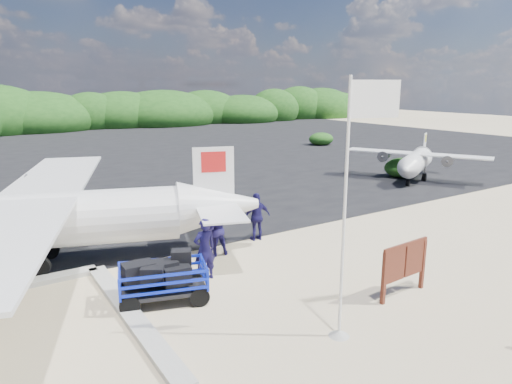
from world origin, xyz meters
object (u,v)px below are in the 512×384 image
Objects in this scene: baggage_cart at (164,302)px; crew_b at (215,229)px; flagpole at (339,336)px; crew_c at (257,217)px; signboard at (402,295)px; crew_a at (205,249)px; aircraft_large at (297,156)px.

crew_b reaches higher than baggage_cart.
flagpole is 3.26× the size of crew_c.
flagpole is 6.37m from crew_b.
crew_a is at bearing 133.12° from signboard.
flagpole is 3.08× the size of signboard.
crew_a is at bearing 104.61° from flagpole.
baggage_cart is 1.37× the size of crew_c.
flagpole reaches higher than aircraft_large.
signboard is at bearing -12.63° from baggage_cart.
baggage_cart is 26.63m from aircraft_large.
crew_c reaches higher than baggage_cart.
crew_c is (-0.88, 6.22, 0.92)m from signboard.
aircraft_large is (13.19, 21.93, 0.00)m from signboard.
flagpole is 3.04m from signboard.
crew_a is at bearing 64.91° from aircraft_large.
flagpole reaches higher than crew_b.
aircraft_large reaches higher than signboard.
aircraft_large is (17.38, 17.91, -0.97)m from crew_a.
flagpole is (2.84, -3.90, 0.00)m from baggage_cart.
aircraft_large is at bearing 61.24° from baggage_cart.
aircraft_large reaches higher than crew_c.
crew_a is 24.97m from aircraft_large.
signboard is at bearing 78.02° from aircraft_large.
baggage_cart is at bearing 126.11° from flagpole.
crew_b reaches higher than crew_c.
signboard is at bearing 124.52° from crew_b.
flagpole is 0.38× the size of aircraft_large.
baggage_cart is 5.82m from crew_c.
aircraft_large is at bearing 55.98° from signboard.
aircraft_large is at bearing 54.37° from flagpole.
crew_c reaches higher than signboard.
crew_a is 2.05m from crew_b.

